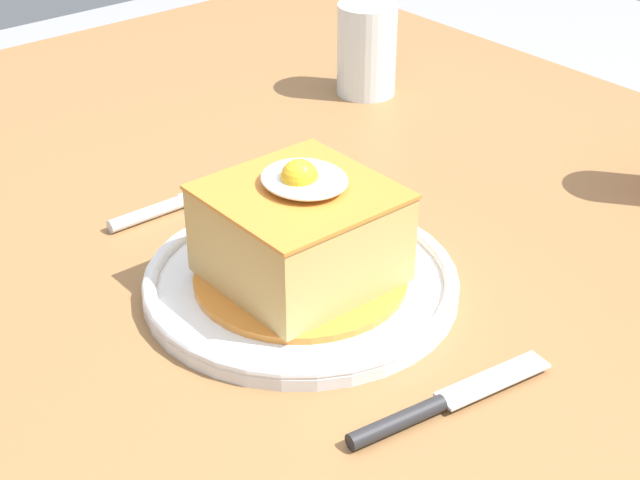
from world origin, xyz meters
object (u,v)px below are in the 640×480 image
Objects in this scene: main_plate at (301,281)px; fork at (166,207)px; knife at (426,410)px; drinking_glass at (366,55)px.

main_plate reaches higher than fork.
fork and knife have the same top height.
drinking_glass reaches higher than knife.
knife is at bearing -2.62° from fork.
fork is 0.35m from knife.
knife is at bearing -38.02° from drinking_glass.
fork is 0.35m from drinking_glass.
knife is at bearing -10.09° from main_plate.
main_plate is 0.18m from fork.
main_plate is at bearing -49.23° from drinking_glass.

